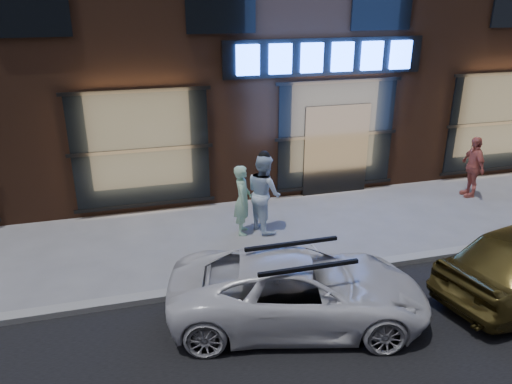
{
  "coord_description": "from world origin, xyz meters",
  "views": [
    {
      "loc": [
        -5.37,
        -7.71,
        5.07
      ],
      "look_at": [
        -2.82,
        1.6,
        1.2
      ],
      "focal_mm": 35.0,
      "sensor_mm": 36.0,
      "label": 1
    }
  ],
  "objects_px": {
    "man_cap": "(264,193)",
    "white_suv": "(299,289)",
    "passerby": "(473,167)",
    "man_bowtie": "(243,200)"
  },
  "relations": [
    {
      "from": "man_cap",
      "to": "white_suv",
      "type": "xyz_separation_m",
      "value": [
        -0.41,
        -3.45,
        -0.31
      ]
    },
    {
      "from": "man_bowtie",
      "to": "passerby",
      "type": "bearing_deg",
      "value": -67.16
    },
    {
      "from": "passerby",
      "to": "white_suv",
      "type": "distance_m",
      "value": 7.43
    },
    {
      "from": "man_bowtie",
      "to": "man_cap",
      "type": "height_order",
      "value": "man_cap"
    },
    {
      "from": "man_bowtie",
      "to": "white_suv",
      "type": "distance_m",
      "value": 3.41
    },
    {
      "from": "man_bowtie",
      "to": "passerby",
      "type": "height_order",
      "value": "passerby"
    },
    {
      "from": "man_cap",
      "to": "white_suv",
      "type": "distance_m",
      "value": 3.49
    },
    {
      "from": "man_cap",
      "to": "passerby",
      "type": "distance_m",
      "value": 5.89
    },
    {
      "from": "passerby",
      "to": "man_cap",
      "type": "bearing_deg",
      "value": -77.04
    },
    {
      "from": "man_bowtie",
      "to": "man_cap",
      "type": "xyz_separation_m",
      "value": [
        0.51,
        0.05,
        0.1
      ]
    }
  ]
}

